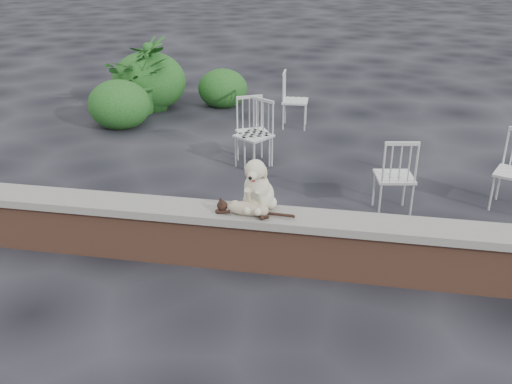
% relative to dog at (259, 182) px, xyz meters
% --- Properties ---
extents(ground, '(60.00, 60.00, 0.00)m').
position_rel_dog_xyz_m(ground, '(0.21, -0.09, -0.86)').
color(ground, black).
rests_on(ground, ground).
extents(brick_wall, '(6.00, 0.30, 0.50)m').
position_rel_dog_xyz_m(brick_wall, '(0.21, -0.09, -0.61)').
color(brick_wall, brown).
rests_on(brick_wall, ground).
extents(capstone, '(6.20, 0.40, 0.08)m').
position_rel_dog_xyz_m(capstone, '(0.21, -0.09, -0.32)').
color(capstone, slate).
rests_on(capstone, brick_wall).
extents(dog, '(0.42, 0.52, 0.55)m').
position_rel_dog_xyz_m(dog, '(0.00, 0.00, 0.00)').
color(dog, beige).
rests_on(dog, capstone).
extents(cat, '(0.90, 0.32, 0.15)m').
position_rel_dog_xyz_m(cat, '(-0.08, -0.15, -0.20)').
color(cat, tan).
rests_on(cat, capstone).
extents(chair_b, '(0.77, 0.77, 0.94)m').
position_rel_dog_xyz_m(chair_b, '(-0.52, 2.48, -0.39)').
color(chair_b, silver).
rests_on(chair_b, ground).
extents(chair_e, '(0.59, 0.59, 0.94)m').
position_rel_dog_xyz_m(chair_e, '(-0.17, 4.39, -0.39)').
color(chair_e, silver).
rests_on(chair_e, ground).
extents(chair_c, '(0.65, 0.65, 0.94)m').
position_rel_dog_xyz_m(chair_c, '(1.33, 1.35, -0.39)').
color(chair_c, silver).
rests_on(chair_c, ground).
extents(chair_a, '(0.76, 0.76, 0.94)m').
position_rel_dog_xyz_m(chair_a, '(-0.55, 2.60, -0.39)').
color(chair_a, silver).
rests_on(chair_a, ground).
extents(potted_plant_a, '(1.43, 1.34, 1.27)m').
position_rel_dog_xyz_m(potted_plant_a, '(-3.04, 4.71, -0.22)').
color(potted_plant_a, '#17511E').
rests_on(potted_plant_a, ground).
extents(potted_plant_b, '(1.05, 1.05, 1.34)m').
position_rel_dog_xyz_m(potted_plant_b, '(-2.90, 4.98, -0.18)').
color(potted_plant_b, '#17511E').
rests_on(potted_plant_b, ground).
extents(shrubbery, '(2.50, 2.48, 1.10)m').
position_rel_dog_xyz_m(shrubbery, '(-2.80, 4.87, -0.42)').
color(shrubbery, '#17511E').
rests_on(shrubbery, ground).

